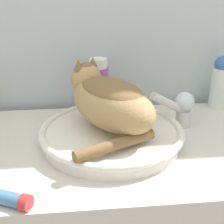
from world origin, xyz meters
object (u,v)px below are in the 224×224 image
lotion_bottle_white (221,82)px  cat (109,100)px  faucet (181,106)px  mouthwash_bottle (99,87)px  cream_tube (0,197)px

lotion_bottle_white → cat: bearing=-152.8°
faucet → lotion_bottle_white: (0.18, 0.14, 0.02)m
cat → faucet: size_ratio=2.39×
faucet → mouthwash_bottle: size_ratio=0.79×
mouthwash_bottle → cream_tube: 0.51m
lotion_bottle_white → mouthwash_bottle: bearing=180.0°
cat → mouthwash_bottle: 0.21m
faucet → cream_tube: 0.57m
cat → mouthwash_bottle: cat is taller
faucet → lotion_bottle_white: lotion_bottle_white is taller
cat → faucet: 0.24m
cat → cream_tube: bearing=102.9°
cat → lotion_bottle_white: size_ratio=1.91×
faucet → mouthwash_bottle: (-0.24, 0.14, 0.02)m
cat → mouthwash_bottle: size_ratio=1.90×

